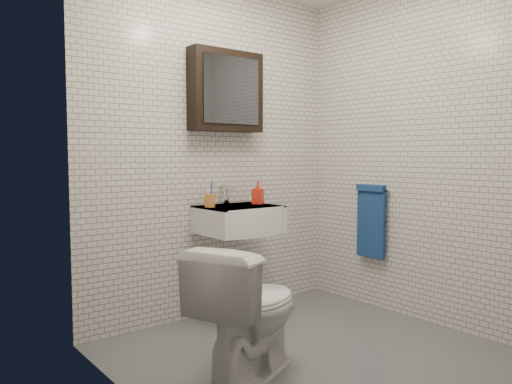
# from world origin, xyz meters

# --- Properties ---
(ground) EXTENTS (2.20, 2.00, 0.01)m
(ground) POSITION_xyz_m (0.00, 0.00, 0.01)
(ground) COLOR #515359
(ground) RESTS_ON ground
(room_shell) EXTENTS (2.22, 2.02, 2.51)m
(room_shell) POSITION_xyz_m (0.00, 0.00, 1.47)
(room_shell) COLOR silver
(room_shell) RESTS_ON ground
(washbasin) EXTENTS (0.55, 0.50, 0.20)m
(washbasin) POSITION_xyz_m (0.05, 0.73, 0.76)
(washbasin) COLOR white
(washbasin) RESTS_ON room_shell
(faucet) EXTENTS (0.06, 0.20, 0.15)m
(faucet) POSITION_xyz_m (0.05, 0.93, 0.92)
(faucet) COLOR silver
(faucet) RESTS_ON washbasin
(mirror_cabinet) EXTENTS (0.60, 0.15, 0.60)m
(mirror_cabinet) POSITION_xyz_m (0.05, 0.93, 1.70)
(mirror_cabinet) COLOR black
(mirror_cabinet) RESTS_ON room_shell
(towel_rail) EXTENTS (0.09, 0.30, 0.58)m
(towel_rail) POSITION_xyz_m (1.04, 0.35, 0.72)
(towel_rail) COLOR silver
(towel_rail) RESTS_ON room_shell
(toothbrush_cup) EXTENTS (0.08, 0.08, 0.20)m
(toothbrush_cup) POSITION_xyz_m (-0.16, 0.83, 0.90)
(toothbrush_cup) COLOR #CB7D32
(toothbrush_cup) RESTS_ON washbasin
(soap_bottle) EXTENTS (0.11, 0.11, 0.17)m
(soap_bottle) POSITION_xyz_m (0.25, 0.80, 0.94)
(soap_bottle) COLOR #FF5C1A
(soap_bottle) RESTS_ON washbasin
(toilet) EXTENTS (0.84, 0.68, 0.75)m
(toilet) POSITION_xyz_m (-0.48, -0.05, 0.38)
(toilet) COLOR white
(toilet) RESTS_ON ground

